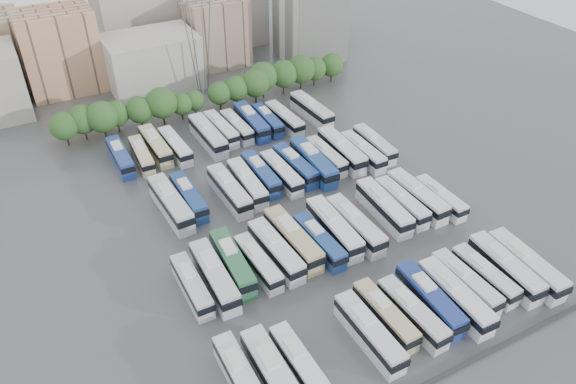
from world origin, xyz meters
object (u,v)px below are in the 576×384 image
bus_r2_s7 (281,173)px  bus_r3_s10 (284,118)px  bus_r0_s6 (385,315)px  bus_r2_s4 (229,190)px  bus_r3_s8 (252,122)px  bus_r3_s0 (120,157)px  bus_r1_s4 (276,251)px  bus_r2_s12 (363,152)px  bus_r1_s3 (258,263)px  bus_r1_s10 (384,207)px  bus_r1_s0 (192,285)px  bus_r0_s1 (275,377)px  bus_r0_s8 (430,299)px  bus_r2_s9 (313,162)px  bus_r2_s13 (374,144)px  bus_r3_s9 (268,120)px  apartment_tower (311,6)px  bus_r1_s8 (355,225)px  bus_r0_s2 (300,364)px  bus_r2_s2 (189,197)px  bus_r0_s12 (505,268)px  bus_r0_s10 (465,282)px  bus_r1_s5 (293,239)px  electricity_pylon (196,13)px  bus_r0_s9 (455,296)px  bus_r1_s13 (440,198)px  bus_r3_s12 (311,110)px  bus_r2_s11 (342,150)px  bus_r3_s5 (208,135)px  bus_r2_s6 (261,174)px  bus_r1_s12 (417,196)px  bus_r1_s2 (233,262)px  bus_r0_s5 (369,332)px  bus_r0_s13 (526,265)px  bus_r2_s10 (326,156)px  bus_r0_s0 (241,377)px  bus_r3_s1 (142,155)px  bus_r3_s7 (237,127)px  bus_r0_s7 (412,313)px  bus_r3_s3 (175,146)px

bus_r2_s7 → bus_r3_s10: bearing=59.7°
bus_r0_s6 → bus_r2_s7: 35.04m
bus_r2_s4 → bus_r3_s8: bearing=54.9°
bus_r3_s0 → bus_r3_s10: (33.10, -1.22, 0.03)m
bus_r1_s4 → bus_r2_s12: bus_r1_s4 is taller
bus_r1_s3 → bus_r1_s10: bus_r1_s10 is taller
bus_r1_s0 → bus_r0_s1: bearing=-79.9°
bus_r0_s8 → bus_r3_s0: bus_r0_s8 is taller
bus_r2_s9 → bus_r3_s0: size_ratio=1.16×
bus_r2_s13 → bus_r3_s9: bearing=128.7°
apartment_tower → bus_r1_s8: bearing=-114.2°
bus_r0_s2 → bus_r2_s2: size_ratio=0.95×
apartment_tower → bus_r1_s4: 77.52m
bus_r2_s2 → bus_r0_s12: bearing=-48.5°
bus_r0_s10 → bus_r1_s5: bus_r1_s5 is taller
electricity_pylon → bus_r3_s0: electricity_pylon is taller
bus_r2_s2 → bus_r1_s3: bearing=-80.9°
bus_r0_s9 → bus_r2_s7: (-6.63, 36.78, -0.16)m
bus_r2_s4 → bus_r3_s0: bearing=123.6°
bus_r1_s13 → bus_r2_s12: size_ratio=0.91×
bus_r0_s12 → bus_r3_s12: bus_r3_s12 is taller
bus_r2_s11 → bus_r2_s4: bearing=-173.7°
apartment_tower → bus_r3_s5: apartment_tower is taller
bus_r2_s6 → bus_r2_s12: (19.76, -2.26, -0.02)m
bus_r0_s2 → bus_r2_s13: bus_r2_s13 is taller
bus_r1_s8 → bus_r3_s8: (-0.11, 37.13, -0.02)m
bus_r1_s0 → bus_r0_s2: bearing=-69.5°
bus_r0_s6 → bus_r2_s9: bearing=73.4°
bus_r1_s4 → bus_r2_s7: 20.31m
bus_r1_s12 → bus_r1_s13: bearing=-30.0°
bus_r2_s2 → bus_r2_s6: (13.37, 0.49, 0.01)m
bus_r2_s2 → bus_r2_s11: size_ratio=0.88×
bus_r2_s6 → bus_r0_s2: bearing=-108.4°
bus_r0_s2 → bus_r1_s12: size_ratio=0.87×
bus_r0_s10 → bus_r1_s2: (-26.38, 18.38, 0.14)m
bus_r2_s13 → bus_r0_s10: bearing=-104.0°
bus_r0_s1 → bus_r0_s6: (16.69, 1.92, -0.31)m
bus_r1_s10 → bus_r3_s12: 34.94m
bus_r0_s5 → bus_r0_s13: 26.26m
bus_r2_s7 → bus_r2_s10: (9.87, 1.19, -0.10)m
bus_r0_s8 → bus_r0_s13: bearing=-1.7°
bus_r1_s2 → bus_r3_s12: (32.91, 34.72, 0.07)m
bus_r1_s12 → bus_r3_s12: bus_r1_s12 is taller
bus_r0_s0 → bus_r3_s5: 55.23m
bus_r0_s9 → bus_r3_s1: (-26.37, 54.16, -0.30)m
bus_r2_s11 → bus_r3_s10: 16.46m
bus_r1_s5 → bus_r3_s7: bus_r1_s5 is taller
bus_r0_s1 → bus_r3_s5: 56.30m
bus_r0_s7 → bus_r3_s3: (-13.32, 53.75, -0.02)m
bus_r0_s7 → bus_r3_s3: bearing=101.8°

